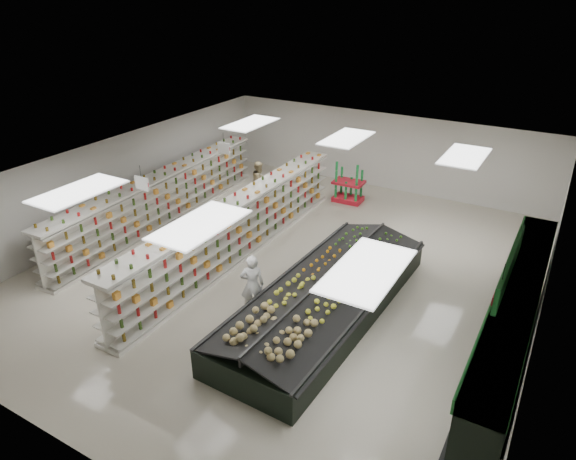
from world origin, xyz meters
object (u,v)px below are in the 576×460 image
Objects in this scene: gondola_left at (163,200)px; gondola_center at (238,230)px; produce_island at (326,296)px; soda_endcap at (349,184)px; shopper_main at (252,285)px; shopper_background at (260,181)px.

gondola_left is 3.91m from gondola_center.
soda_endcap reaches higher than produce_island.
shopper_main is (2.18, -2.45, -0.01)m from gondola_center.
shopper_main reaches higher than produce_island.
shopper_background is (-3.16, -1.66, 0.07)m from soda_endcap.
shopper_main is at bearing -163.49° from shopper_background.
produce_island is 8.13m from shopper_background.
gondola_left is 1.38× the size of produce_island.
gondola_left is 6.82m from shopper_main.
gondola_center is 4.67m from shopper_background.
shopper_main reaches higher than shopper_background.
shopper_main is at bearing -149.24° from produce_island.
shopper_background is at bearing -91.85° from shopper_main.
produce_island is (7.70, -2.20, -0.33)m from gondola_left.
soda_endcap is (1.24, 5.92, -0.15)m from gondola_center.
gondola_center is at bearing -101.80° from soda_endcap.
shopper_background is at bearing 58.51° from gondola_left.
soda_endcap is 0.94× the size of shopper_background.
shopper_background is at bearing 114.09° from gondola_center.
soda_endcap is at bearing 109.60° from produce_island.
gondola_left is 7.25m from soda_endcap.
shopper_main is (0.95, -8.37, 0.13)m from soda_endcap.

